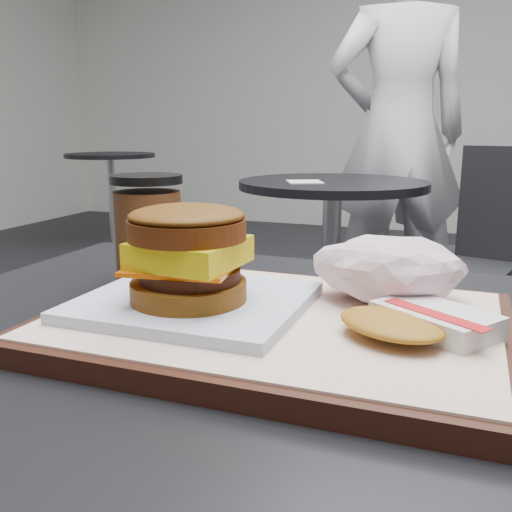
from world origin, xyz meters
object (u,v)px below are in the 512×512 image
object	(u,v)px
coffee_cup	(149,233)
neighbor_table	(331,234)
breakfast_sandwich	(190,266)
patron	(399,133)
neighbor_chair	(477,250)
hash_brown	(416,322)
crumpled_wrapper	(388,269)
serving_tray	(276,324)

from	to	relation	value
coffee_cup	neighbor_table	xyz separation A→B (m)	(-0.15, 1.54, -0.28)
breakfast_sandwich	patron	xyz separation A→B (m)	(-0.11, 2.33, 0.09)
neighbor_chair	hash_brown	bearing A→B (deg)	-92.27
neighbor_table	hash_brown	bearing A→B (deg)	-74.80
neighbor_table	patron	distance (m)	0.78
breakfast_sandwich	crumpled_wrapper	size ratio (longest dim) A/B	1.42
hash_brown	crumpled_wrapper	size ratio (longest dim) A/B	1.01
crumpled_wrapper	patron	size ratio (longest dim) A/B	0.07
breakfast_sandwich	crumpled_wrapper	distance (m)	0.18
crumpled_wrapper	coffee_cup	world-z (taller)	coffee_cup
neighbor_chair	patron	bearing A→B (deg)	121.54
neighbor_chair	patron	size ratio (longest dim) A/B	0.48
breakfast_sandwich	crumpled_wrapper	world-z (taller)	breakfast_sandwich
breakfast_sandwich	crumpled_wrapper	bearing A→B (deg)	29.95
breakfast_sandwich	patron	bearing A→B (deg)	92.79
crumpled_wrapper	neighbor_chair	xyz separation A→B (m)	(0.10, 1.64, -0.31)
hash_brown	coffee_cup	bearing A→B (deg)	159.17
neighbor_table	neighbor_chair	world-z (taller)	neighbor_chair
breakfast_sandwich	neighbor_table	xyz separation A→B (m)	(-0.26, 1.66, -0.28)
breakfast_sandwich	neighbor_table	bearing A→B (deg)	98.90
neighbor_table	neighbor_chair	size ratio (longest dim) A/B	0.85
serving_tray	neighbor_chair	bearing A→B (deg)	83.85
crumpled_wrapper	neighbor_chair	size ratio (longest dim) A/B	0.15
coffee_cup	neighbor_chair	size ratio (longest dim) A/B	0.14
neighbor_table	crumpled_wrapper	bearing A→B (deg)	-75.17
coffee_cup	hash_brown	bearing A→B (deg)	-20.83
crumpled_wrapper	serving_tray	bearing A→B (deg)	-138.96
serving_tray	patron	distance (m)	2.33
serving_tray	crumpled_wrapper	bearing A→B (deg)	41.04
coffee_cup	neighbor_chair	distance (m)	1.68
neighbor_table	serving_tray	bearing A→B (deg)	-78.54
crumpled_wrapper	neighbor_chair	distance (m)	1.67
serving_tray	hash_brown	xyz separation A→B (m)	(0.12, -0.01, 0.02)
hash_brown	coffee_cup	size ratio (longest dim) A/B	1.09
patron	serving_tray	bearing A→B (deg)	70.47
breakfast_sandwich	patron	size ratio (longest dim) A/B	0.10
coffee_cup	serving_tray	bearing A→B (deg)	-29.17
hash_brown	patron	size ratio (longest dim) A/B	0.07
coffee_cup	crumpled_wrapper	bearing A→B (deg)	-6.82
serving_tray	neighbor_table	bearing A→B (deg)	101.46
neighbor_chair	patron	world-z (taller)	patron
neighbor_chair	patron	xyz separation A→B (m)	(-0.37, 0.60, 0.41)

